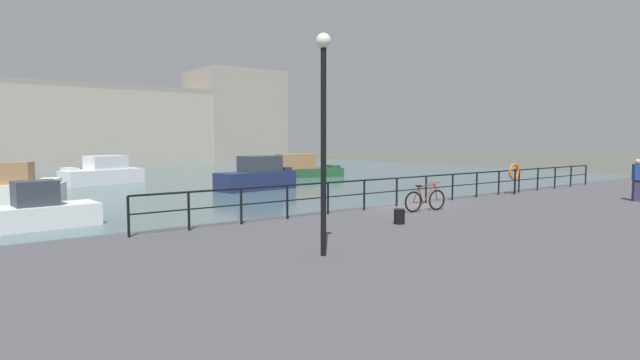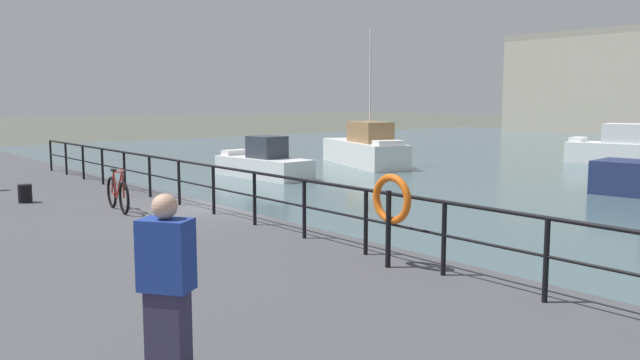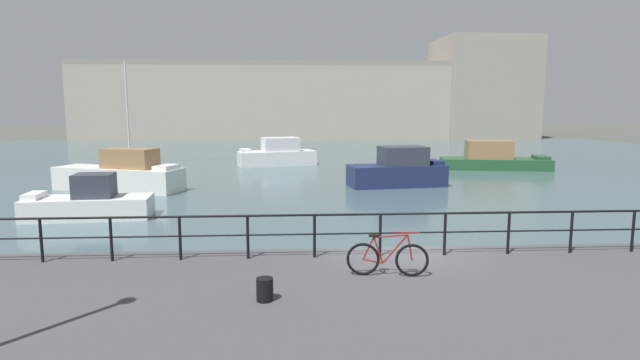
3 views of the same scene
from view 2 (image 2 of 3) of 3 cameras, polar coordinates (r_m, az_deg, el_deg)
The scene contains 9 objects.
ground_plane at distance 15.75m, azimuth -8.55°, elevation -6.02°, with size 240.00×240.00×0.00m, color #4C5147.
moored_cabin_cruiser at distance 35.08m, azimuth 3.97°, elevation 2.73°, with size 7.64×4.41×7.15m.
moored_small_launch at distance 29.82m, azimuth -4.97°, elevation 1.47°, with size 5.19×2.20×1.89m.
moored_green_narrowboat at distance 39.71m, azimuth 25.28°, elevation 2.56°, with size 6.39×3.61×2.21m.
quay_railing at distance 13.58m, azimuth -7.64°, elevation -0.37°, with size 24.12×0.07×1.08m.
parked_bicycle at distance 15.20m, azimuth -17.30°, elevation -1.16°, with size 1.76×0.30×0.98m.
mooring_bollard at distance 17.26m, azimuth -24.43°, elevation -1.09°, with size 0.32×0.32×0.44m, color black.
life_ring_stand at distance 9.65m, azimuth 6.26°, elevation -1.95°, with size 0.75×0.16×1.40m.
standing_person at distance 5.82m, azimuth -13.26°, elevation -9.25°, with size 0.52×0.48×1.69m.
Camera 2 is at (13.22, -7.80, 3.55)m, focal length 36.53 mm.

